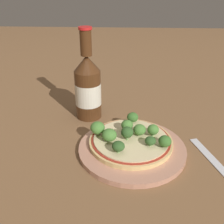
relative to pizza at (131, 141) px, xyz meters
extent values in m
plane|color=brown|center=(-0.01, -0.01, -0.02)|extent=(3.00, 3.00, 0.00)
cylinder|color=tan|center=(0.00, -0.01, -0.01)|extent=(0.24, 0.24, 0.01)
cylinder|color=tan|center=(0.00, 0.00, 0.00)|extent=(0.19, 0.19, 0.01)
cylinder|color=maroon|center=(0.00, 0.00, 0.00)|extent=(0.18, 0.18, 0.00)
cylinder|color=beige|center=(0.00, 0.00, 0.00)|extent=(0.17, 0.17, 0.00)
cylinder|color=#6B8E51|center=(-0.01, 0.03, 0.01)|extent=(0.01, 0.01, 0.01)
ellipsoid|color=#477A33|center=(-0.01, 0.03, 0.02)|extent=(0.03, 0.03, 0.02)
cylinder|color=#6B8E51|center=(-0.08, 0.01, 0.01)|extent=(0.01, 0.01, 0.01)
ellipsoid|color=#477A33|center=(-0.08, 0.01, 0.03)|extent=(0.03, 0.03, 0.03)
cylinder|color=#6B8E51|center=(-0.01, 0.00, 0.01)|extent=(0.01, 0.01, 0.01)
ellipsoid|color=#2D5123|center=(-0.01, 0.00, 0.03)|extent=(0.03, 0.03, 0.03)
cylinder|color=#6B8E51|center=(-0.05, -0.02, 0.01)|extent=(0.01, 0.01, 0.01)
ellipsoid|color=#477A33|center=(-0.05, -0.02, 0.02)|extent=(0.03, 0.03, 0.03)
cylinder|color=#6B8E51|center=(0.05, 0.01, 0.01)|extent=(0.01, 0.01, 0.01)
ellipsoid|color=#477A33|center=(0.05, 0.01, 0.02)|extent=(0.03, 0.03, 0.02)
cylinder|color=#6B8E51|center=(0.02, 0.01, 0.01)|extent=(0.01, 0.01, 0.01)
ellipsoid|color=#477A33|center=(0.02, 0.01, 0.02)|extent=(0.03, 0.03, 0.02)
cylinder|color=#6B8E51|center=(0.00, 0.07, 0.01)|extent=(0.01, 0.01, 0.01)
ellipsoid|color=#386628|center=(0.00, 0.07, 0.02)|extent=(0.03, 0.03, 0.02)
cylinder|color=#6B8E51|center=(0.04, -0.03, 0.01)|extent=(0.01, 0.01, 0.01)
ellipsoid|color=#2D5123|center=(0.04, -0.03, 0.02)|extent=(0.02, 0.02, 0.02)
cylinder|color=#6B8E51|center=(-0.03, -0.05, 0.01)|extent=(0.01, 0.01, 0.01)
ellipsoid|color=#2D5123|center=(-0.03, -0.05, 0.02)|extent=(0.03, 0.03, 0.02)
cylinder|color=#6B8E51|center=(0.07, -0.03, 0.01)|extent=(0.01, 0.01, 0.01)
ellipsoid|color=#386628|center=(0.07, -0.03, 0.02)|extent=(0.03, 0.03, 0.02)
cylinder|color=#472814|center=(-0.11, 0.15, 0.05)|extent=(0.07, 0.07, 0.13)
cylinder|color=beige|center=(-0.11, 0.15, 0.05)|extent=(0.07, 0.07, 0.06)
cone|color=#472814|center=(-0.11, 0.15, 0.13)|extent=(0.07, 0.07, 0.04)
cylinder|color=#472814|center=(-0.11, 0.15, 0.19)|extent=(0.03, 0.03, 0.06)
cylinder|color=red|center=(-0.11, 0.15, 0.22)|extent=(0.03, 0.03, 0.01)
cube|color=silver|center=(0.18, -0.05, -0.02)|extent=(0.07, 0.18, 0.00)
camera|label=1|loc=(-0.02, -0.50, 0.34)|focal=42.00mm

